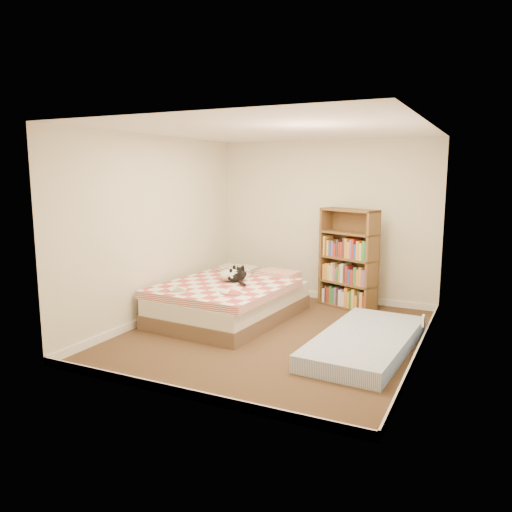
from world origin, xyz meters
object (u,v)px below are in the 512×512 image
at_px(bed, 231,299).
at_px(black_cat, 239,275).
at_px(floor_mattress, 365,342).
at_px(white_dog, 231,275).
at_px(bookshelf, 348,271).

height_order(bed, black_cat, black_cat).
distance_m(bed, floor_mattress, 2.07).
xyz_separation_m(bed, white_dog, (-0.03, 0.06, 0.33)).
bearing_deg(white_dog, floor_mattress, -2.32).
distance_m(black_cat, white_dog, 0.11).
relative_size(bed, floor_mattress, 1.07).
distance_m(floor_mattress, black_cat, 2.10).
xyz_separation_m(black_cat, white_dog, (-0.08, -0.06, 0.01)).
distance_m(bed, black_cat, 0.35).
xyz_separation_m(bed, floor_mattress, (2.01, -0.48, -0.16)).
distance_m(bed, bookshelf, 1.84).
height_order(floor_mattress, black_cat, black_cat).
xyz_separation_m(bookshelf, black_cat, (-1.26, -1.12, 0.03)).
relative_size(black_cat, white_dog, 1.95).
bearing_deg(floor_mattress, black_cat, 166.36).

